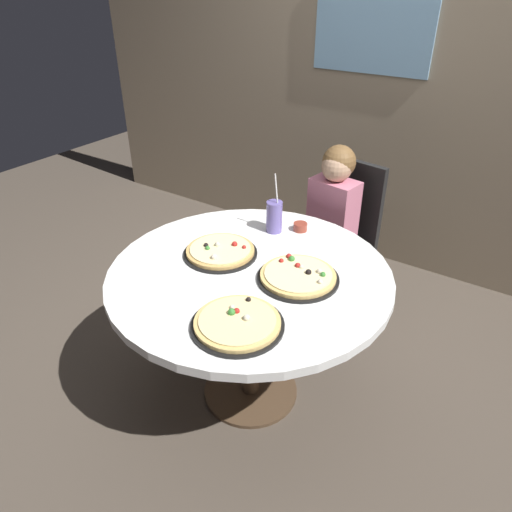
# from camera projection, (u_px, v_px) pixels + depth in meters

# --- Properties ---
(ground_plane) EXTENTS (8.00, 8.00, 0.00)m
(ground_plane) POSITION_uv_depth(u_px,v_px,m) (251.00, 391.00, 2.47)
(ground_plane) COLOR #4C4238
(wall_with_window) EXTENTS (5.20, 0.14, 2.90)m
(wall_with_window) POSITION_uv_depth(u_px,v_px,m) (406.00, 50.00, 2.95)
(wall_with_window) COLOR gray
(wall_with_window) RESTS_ON ground_plane
(dining_table) EXTENTS (1.25, 1.25, 0.75)m
(dining_table) POSITION_uv_depth(u_px,v_px,m) (250.00, 288.00, 2.13)
(dining_table) COLOR white
(dining_table) RESTS_ON ground_plane
(chair_wooden) EXTENTS (0.46, 0.46, 0.95)m
(chair_wooden) POSITION_uv_depth(u_px,v_px,m) (341.00, 231.00, 2.86)
(chair_wooden) COLOR black
(chair_wooden) RESTS_ON ground_plane
(diner_child) EXTENTS (0.31, 0.43, 1.08)m
(diner_child) POSITION_uv_depth(u_px,v_px,m) (322.00, 249.00, 2.77)
(diner_child) COLOR #3F4766
(diner_child) RESTS_ON ground_plane
(pizza_veggie) EXTENTS (0.35, 0.35, 0.05)m
(pizza_veggie) POSITION_uv_depth(u_px,v_px,m) (298.00, 276.00, 2.02)
(pizza_veggie) COLOR black
(pizza_veggie) RESTS_ON dining_table
(pizza_cheese) EXTENTS (0.34, 0.34, 0.05)m
(pizza_cheese) POSITION_uv_depth(u_px,v_px,m) (220.00, 251.00, 2.19)
(pizza_cheese) COLOR black
(pizza_cheese) RESTS_ON dining_table
(pizza_pepperoni) EXTENTS (0.35, 0.35, 0.05)m
(pizza_pepperoni) POSITION_uv_depth(u_px,v_px,m) (237.00, 323.00, 1.75)
(pizza_pepperoni) COLOR black
(pizza_pepperoni) RESTS_ON dining_table
(soda_cup) EXTENTS (0.08, 0.08, 0.31)m
(soda_cup) POSITION_uv_depth(u_px,v_px,m) (274.00, 217.00, 2.36)
(soda_cup) COLOR #6659A5
(soda_cup) RESTS_ON dining_table
(sauce_bowl) EXTENTS (0.07, 0.07, 0.04)m
(sauce_bowl) POSITION_uv_depth(u_px,v_px,m) (300.00, 227.00, 2.40)
(sauce_bowl) COLOR brown
(sauce_bowl) RESTS_ON dining_table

